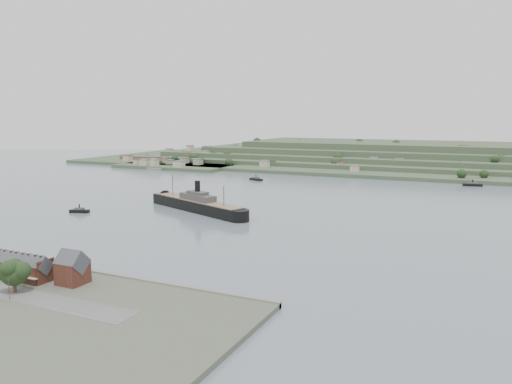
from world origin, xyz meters
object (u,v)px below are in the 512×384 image
at_px(steamship, 194,204).
at_px(fig_tree, 13,272).
at_px(tugboat, 79,211).
at_px(gabled_building, 72,268).

distance_m(steamship, fig_tree, 180.81).
relative_size(steamship, tugboat, 7.32).
distance_m(gabled_building, fig_tree, 20.97).
bearing_deg(gabled_building, fig_tree, -125.61).
relative_size(gabled_building, steamship, 0.14).
distance_m(gabled_building, steamship, 166.92).
bearing_deg(fig_tree, steamship, 100.36).
bearing_deg(tugboat, steamship, 31.57).
xyz_separation_m(gabled_building, fig_tree, (-12.16, -16.98, 1.83)).
height_order(gabled_building, steamship, steamship).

